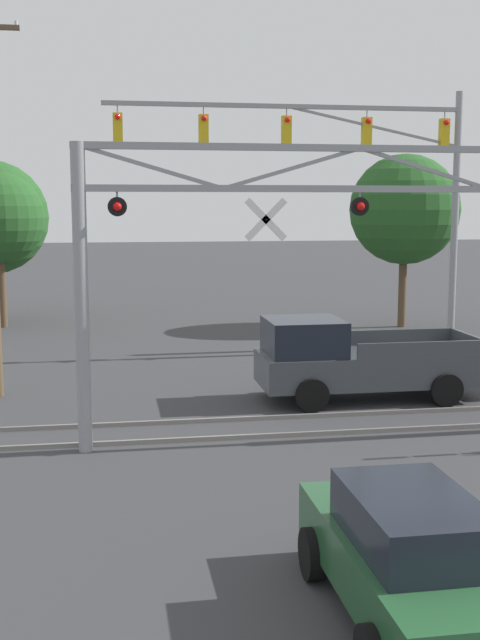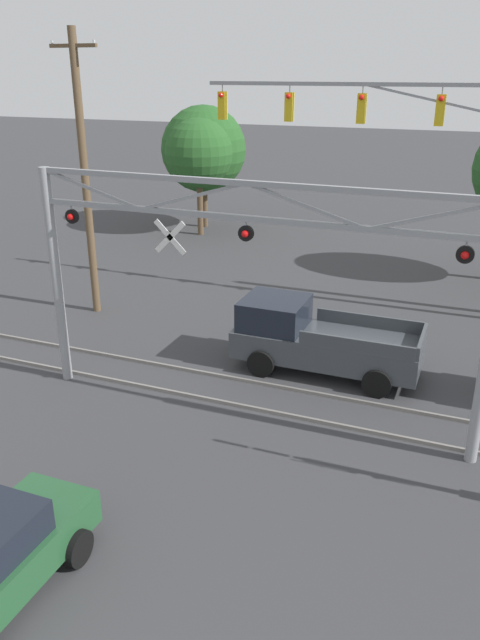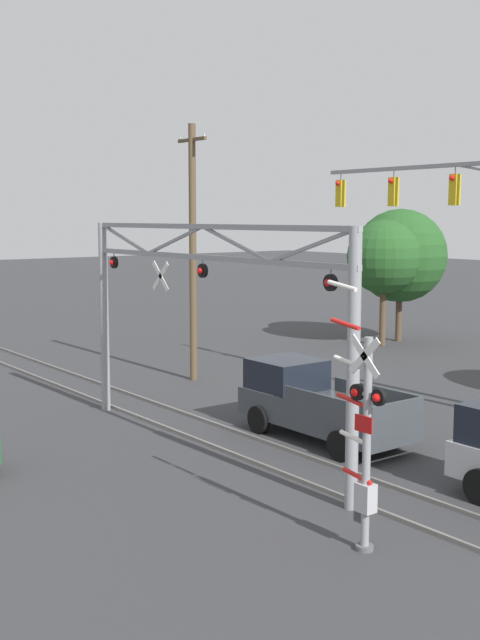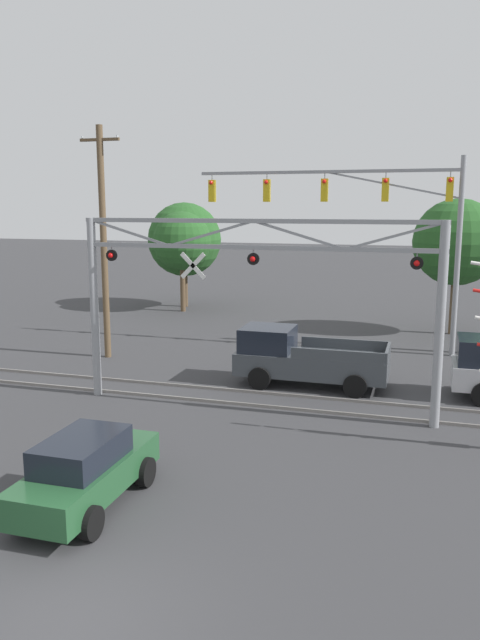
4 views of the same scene
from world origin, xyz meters
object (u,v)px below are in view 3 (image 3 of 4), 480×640
at_px(pickup_truck_lead, 316,403).
at_px(background_tree_beyond_span, 384,257).
at_px(utility_pole_left, 193,250).
at_px(crossing_signal_mast, 364,447).
at_px(crossing_gantry, 203,304).
at_px(background_tree_far_left_verge, 400,256).

bearing_deg(pickup_truck_lead, background_tree_beyond_span, 126.56).
bearing_deg(background_tree_beyond_span, utility_pole_left, -83.71).
distance_m(crossing_signal_mast, background_tree_beyond_span, 25.29).
xyz_separation_m(pickup_truck_lead, background_tree_beyond_span, (-10.42, 14.05, 3.39)).
distance_m(crossing_gantry, background_tree_far_left_verge, 21.61).
bearing_deg(crossing_signal_mast, crossing_gantry, 169.44).
bearing_deg(crossing_signal_mast, pickup_truck_lead, 143.87).
height_order(crossing_signal_mast, background_tree_beyond_span, background_tree_beyond_span).
bearing_deg(crossing_gantry, crossing_signal_mast, -10.56).
xyz_separation_m(crossing_signal_mast, background_tree_far_left_verge, (-17.38, 20.54, 2.38)).
height_order(background_tree_beyond_span, background_tree_far_left_verge, background_tree_far_left_verge).
bearing_deg(utility_pole_left, pickup_truck_lead, -11.30).
bearing_deg(background_tree_far_left_verge, utility_pole_left, -82.29).
distance_m(pickup_truck_lead, utility_pole_left, 10.11).
bearing_deg(background_tree_far_left_verge, crossing_gantry, -62.48).
bearing_deg(background_tree_beyond_span, crossing_gantry, -61.48).
distance_m(pickup_truck_lead, background_tree_beyond_span, 17.82).
bearing_deg(crossing_signal_mast, background_tree_beyond_span, 131.94).
xyz_separation_m(crossing_signal_mast, utility_pole_left, (-15.48, 6.49, 3.07)).
bearing_deg(crossing_gantry, background_tree_beyond_span, 118.52).
height_order(crossing_signal_mast, pickup_truck_lead, crossing_signal_mast).
height_order(crossing_gantry, pickup_truck_lead, crossing_gantry).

